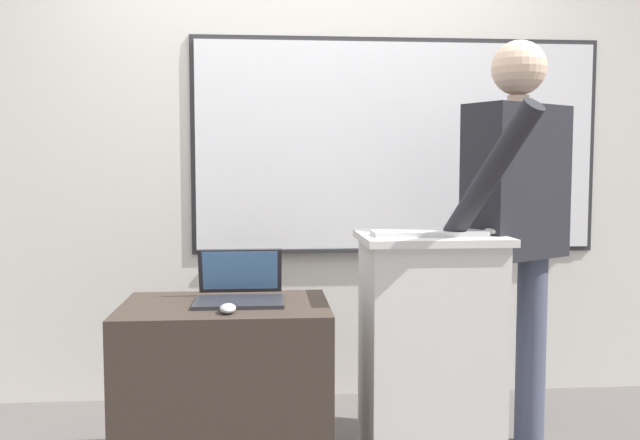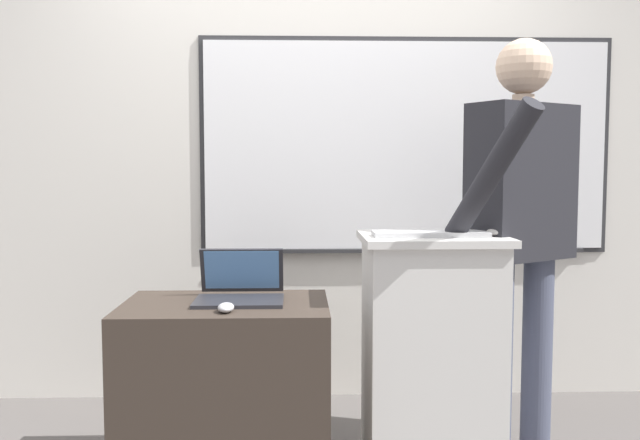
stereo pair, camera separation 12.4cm
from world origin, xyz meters
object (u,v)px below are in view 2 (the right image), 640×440
side_desk (226,391)px  computer_mouse_by_laptop (226,307)px  lectern_podium (431,352)px  computer_mouse_by_keyboard (494,232)px  laptop (240,287)px  person_presenter (521,215)px  wireless_keyboard (430,234)px

side_desk → computer_mouse_by_laptop: 0.41m
lectern_podium → side_desk: 0.85m
lectern_podium → computer_mouse_by_keyboard: computer_mouse_by_keyboard is taller
side_desk → computer_mouse_by_keyboard: bearing=1.3°
laptop → lectern_podium: bearing=1.1°
side_desk → lectern_podium: bearing=5.3°
person_presenter → wireless_keyboard: person_presenter is taller
person_presenter → computer_mouse_by_laptop: (-1.20, -0.33, -0.32)m
person_presenter → computer_mouse_by_laptop: person_presenter is taller
person_presenter → computer_mouse_by_laptop: bearing=164.6°
lectern_podium → laptop: (-0.78, -0.01, 0.28)m
person_presenter → wireless_keyboard: 0.44m
laptop → computer_mouse_by_keyboard: bearing=-2.2°
lectern_podium → person_presenter: bearing=12.0°
wireless_keyboard → computer_mouse_by_laptop: size_ratio=4.55×
wireless_keyboard → computer_mouse_by_keyboard: 0.26m
lectern_podium → computer_mouse_by_laptop: lectern_podium is taller
side_desk → person_presenter: person_presenter is taller
side_desk → computer_mouse_by_laptop: bearing=-83.1°
wireless_keyboard → computer_mouse_by_keyboard: (0.26, 0.01, 0.01)m
side_desk → wireless_keyboard: wireless_keyboard is taller
laptop → wireless_keyboard: bearing=-3.5°
computer_mouse_by_keyboard → wireless_keyboard: bearing=-178.5°
person_presenter → lectern_podium: bearing=161.3°
side_desk → laptop: laptop is taller
side_desk → laptop: 0.42m
side_desk → wireless_keyboard: 1.03m
laptop → person_presenter: bearing=4.8°
laptop → wireless_keyboard: wireless_keyboard is taller
lectern_podium → laptop: bearing=-178.9°
laptop → computer_mouse_by_laptop: (-0.03, -0.23, -0.03)m
computer_mouse_by_laptop → computer_mouse_by_keyboard: size_ratio=1.00×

